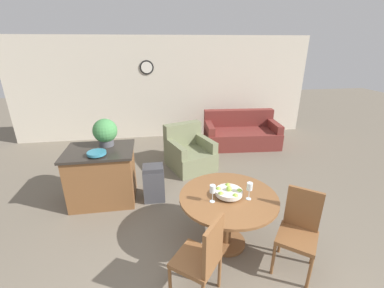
# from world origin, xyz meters

# --- Properties ---
(wall_back) EXTENTS (8.00, 0.09, 2.70)m
(wall_back) POSITION_xyz_m (-0.00, 5.41, 1.35)
(wall_back) COLOR beige
(wall_back) RESTS_ON ground_plane
(dining_table) EXTENTS (1.23, 1.23, 0.74)m
(dining_table) POSITION_xyz_m (0.50, 0.98, 0.57)
(dining_table) COLOR brown
(dining_table) RESTS_ON ground_plane
(dining_chair_near_left) EXTENTS (0.59, 0.59, 0.99)m
(dining_chair_near_left) POSITION_xyz_m (0.04, 0.27, 0.54)
(dining_chair_near_left) COLOR brown
(dining_chair_near_left) RESTS_ON ground_plane
(dining_chair_near_right) EXTENTS (0.59, 0.59, 0.99)m
(dining_chair_near_right) POSITION_xyz_m (1.21, 0.51, 0.54)
(dining_chair_near_right) COLOR brown
(dining_chair_near_right) RESTS_ON ground_plane
(fruit_bowl) EXTENTS (0.34, 0.34, 0.14)m
(fruit_bowl) POSITION_xyz_m (0.50, 0.98, 0.80)
(fruit_bowl) COLOR silver
(fruit_bowl) RESTS_ON dining_table
(wine_glass_left) EXTENTS (0.07, 0.07, 0.22)m
(wine_glass_left) POSITION_xyz_m (0.27, 0.90, 0.91)
(wine_glass_left) COLOR silver
(wine_glass_left) RESTS_ON dining_table
(wine_glass_right) EXTENTS (0.07, 0.07, 0.22)m
(wine_glass_right) POSITION_xyz_m (0.72, 0.88, 0.91)
(wine_glass_right) COLOR silver
(wine_glass_right) RESTS_ON dining_table
(kitchen_island) EXTENTS (1.08, 0.83, 0.92)m
(kitchen_island) POSITION_xyz_m (-1.26, 2.32, 0.46)
(kitchen_island) COLOR brown
(kitchen_island) RESTS_ON ground_plane
(teal_bowl) EXTENTS (0.28, 0.28, 0.07)m
(teal_bowl) POSITION_xyz_m (-1.25, 2.08, 0.96)
(teal_bowl) COLOR teal
(teal_bowl) RESTS_ON kitchen_island
(potted_plant) EXTENTS (0.39, 0.39, 0.46)m
(potted_plant) POSITION_xyz_m (-1.16, 2.49, 1.16)
(potted_plant) COLOR #4C4C51
(potted_plant) RESTS_ON kitchen_island
(trash_bin) EXTENTS (0.35, 0.29, 0.63)m
(trash_bin) POSITION_xyz_m (-0.42, 2.18, 0.31)
(trash_bin) COLOR #47474C
(trash_bin) RESTS_ON ground_plane
(couch) EXTENTS (1.91, 1.12, 0.86)m
(couch) POSITION_xyz_m (1.87, 4.41, 0.29)
(couch) COLOR maroon
(couch) RESTS_ON ground_plane
(armchair) EXTENTS (1.10, 1.16, 0.90)m
(armchair) POSITION_xyz_m (0.35, 3.34, 0.30)
(armchair) COLOR #7A7F5B
(armchair) RESTS_ON ground_plane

